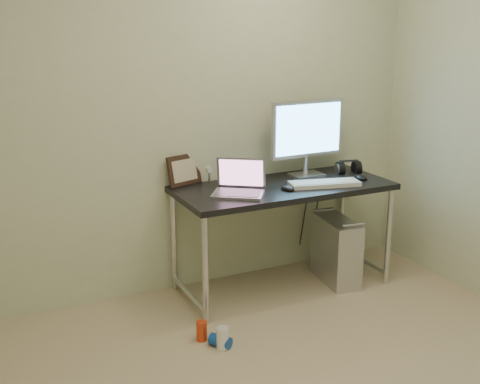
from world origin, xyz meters
name	(u,v)px	position (x,y,z in m)	size (l,w,h in m)	color
wall_back	(184,111)	(0.00, 1.75, 1.25)	(3.50, 0.02, 2.50)	beige
desk	(283,197)	(0.59, 1.42, 0.67)	(1.49, 0.65, 0.75)	black
tower_computer	(336,250)	(0.99, 1.34, 0.24)	(0.26, 0.47, 0.50)	silver
cable_a	(304,216)	(0.94, 1.70, 0.40)	(0.01, 0.01, 0.70)	black
cable_b	(316,217)	(1.03, 1.68, 0.38)	(0.01, 0.01, 0.72)	black
can_red	(202,331)	(-0.21, 0.96, 0.06)	(0.07, 0.07, 0.12)	red
can_white	(223,338)	(-0.14, 0.82, 0.07)	(0.07, 0.07, 0.13)	white
can_blue	(220,341)	(-0.15, 0.85, 0.04)	(0.07, 0.07, 0.13)	#13459E
laptop	(239,186)	(0.23, 1.37, 0.80)	(0.41, 0.40, 0.22)	#B4B5BC
monitor	(307,132)	(0.87, 1.58, 1.07)	(0.58, 0.18, 0.55)	#B4B5BC
keyboard	(324,184)	(0.83, 1.29, 0.76)	(0.48, 0.16, 0.03)	silver
mouse_right	(361,176)	(1.17, 1.33, 0.77)	(0.07, 0.12, 0.04)	black
mouse_left	(288,187)	(0.55, 1.30, 0.77)	(0.07, 0.11, 0.04)	black
headphones	(348,168)	(1.20, 1.52, 0.78)	(0.20, 0.12, 0.12)	black
picture_frame	(184,170)	(-0.02, 1.73, 0.85)	(0.26, 0.03, 0.21)	black
webcam	(209,171)	(0.14, 1.66, 0.84)	(0.05, 0.04, 0.13)	silver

